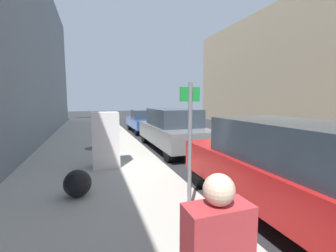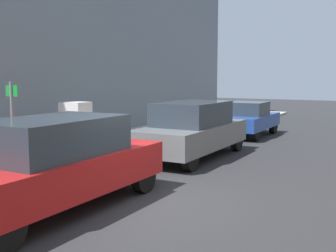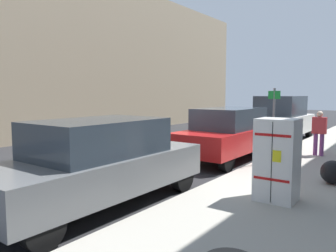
% 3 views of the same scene
% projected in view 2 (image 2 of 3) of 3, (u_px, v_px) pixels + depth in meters
% --- Properties ---
extents(ground_plane, '(80.00, 80.00, 0.00)m').
position_uv_depth(ground_plane, '(138.00, 201.00, 8.51)').
color(ground_plane, '#28282B').
extents(discarded_refrigerator, '(0.76, 0.65, 1.64)m').
position_uv_depth(discarded_refrigerator, '(76.00, 129.00, 12.64)').
color(discarded_refrigerator, white).
rests_on(discarded_refrigerator, sidewalk_slab).
extents(manhole_cover, '(0.70, 0.70, 0.02)m').
position_uv_depth(manhole_cover, '(121.00, 142.00, 15.28)').
color(manhole_cover, '#47443F').
rests_on(manhole_cover, sidewalk_slab).
extents(street_sign_post, '(0.36, 0.07, 2.29)m').
position_uv_depth(street_sign_post, '(13.00, 128.00, 9.09)').
color(street_sign_post, slate).
rests_on(street_sign_post, sidewalk_slab).
extents(fire_hydrant, '(0.22, 0.22, 0.82)m').
position_uv_depth(fire_hydrant, '(215.00, 120.00, 18.99)').
color(fire_hydrant, gold).
rests_on(fire_hydrant, sidewalk_slab).
extents(trash_bag, '(0.56, 0.56, 0.56)m').
position_uv_depth(trash_bag, '(7.00, 155.00, 11.32)').
color(trash_bag, black).
rests_on(trash_bag, sidewalk_slab).
extents(parked_suv_red, '(1.88, 4.90, 1.75)m').
position_uv_depth(parked_suv_red, '(54.00, 163.00, 7.85)').
color(parked_suv_red, red).
rests_on(parked_suv_red, ground).
extents(parked_suv_gray, '(1.89, 4.75, 1.73)m').
position_uv_depth(parked_suv_gray, '(192.00, 129.00, 13.03)').
color(parked_suv_gray, slate).
rests_on(parked_suv_gray, ground).
extents(parked_hatchback_blue, '(1.70, 3.83, 1.46)m').
position_uv_depth(parked_hatchback_blue, '(248.00, 119.00, 17.77)').
color(parked_hatchback_blue, '#23479E').
rests_on(parked_hatchback_blue, ground).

